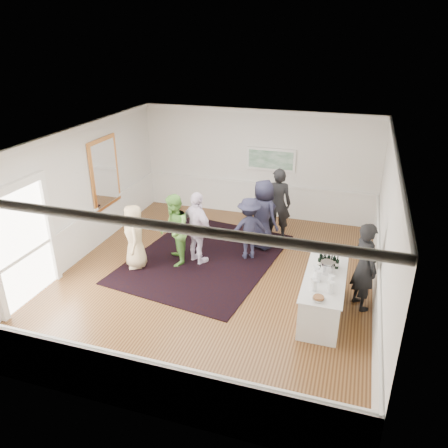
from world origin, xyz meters
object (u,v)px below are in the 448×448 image
(bartender, at_px, (365,266))
(guest_tan, at_px, (135,237))
(guest_navy, at_px, (263,215))
(serving_table, at_px, (323,295))
(ice_bucket, at_px, (327,268))
(guest_dark_b, at_px, (278,204))
(nut_bowl, at_px, (319,298))
(guest_dark_a, at_px, (249,229))
(guest_green, at_px, (174,230))
(guest_lilac, at_px, (198,228))

(bartender, xyz_separation_m, guest_tan, (-5.17, 0.09, -0.14))
(guest_navy, bearing_deg, serving_table, 160.00)
(guest_navy, relative_size, ice_bucket, 7.07)
(guest_dark_b, relative_size, nut_bowl, 8.27)
(guest_dark_a, relative_size, guest_navy, 0.86)
(guest_dark_b, bearing_deg, bartender, 123.67)
(guest_navy, height_order, ice_bucket, guest_navy)
(serving_table, bearing_deg, bartender, 35.20)
(guest_tan, height_order, guest_dark_a, guest_dark_a)
(ice_bucket, bearing_deg, guest_tan, 174.56)
(guest_tan, xyz_separation_m, guest_dark_a, (2.44, 1.24, 0.00))
(bartender, xyz_separation_m, guest_green, (-4.34, 0.52, -0.05))
(bartender, distance_m, guest_dark_b, 3.55)
(bartender, bearing_deg, serving_table, 94.00)
(guest_green, bearing_deg, guest_tan, -88.97)
(serving_table, relative_size, guest_dark_b, 1.06)
(bartender, distance_m, guest_navy, 3.22)
(guest_dark_a, height_order, nut_bowl, guest_dark_a)
(ice_bucket, bearing_deg, guest_green, 166.80)
(serving_table, height_order, guest_navy, guest_navy)
(guest_lilac, bearing_deg, guest_navy, -104.98)
(guest_green, bearing_deg, guest_dark_b, 110.61)
(bartender, height_order, guest_green, bartender)
(serving_table, bearing_deg, ice_bucket, 87.40)
(guest_lilac, distance_m, nut_bowl, 3.71)
(guest_green, distance_m, ice_bucket, 3.73)
(serving_table, xyz_separation_m, guest_dark_a, (-2.01, 1.84, 0.37))
(guest_dark_b, bearing_deg, guest_green, 40.29)
(guest_tan, xyz_separation_m, guest_navy, (2.64, 1.90, 0.13))
(guest_dark_a, distance_m, guest_dark_b, 1.45)
(guest_green, relative_size, guest_lilac, 0.97)
(serving_table, height_order, guest_green, guest_green)
(guest_dark_a, height_order, guest_navy, guest_navy)
(guest_navy, bearing_deg, guest_dark_b, -74.23)
(guest_tan, relative_size, guest_navy, 0.86)
(guest_green, xyz_separation_m, guest_lilac, (0.51, 0.21, 0.03))
(guest_dark_b, xyz_separation_m, guest_navy, (-0.24, -0.71, -0.06))
(guest_tan, bearing_deg, guest_dark_a, 85.60)
(guest_lilac, relative_size, guest_dark_a, 1.14)
(ice_bucket, bearing_deg, guest_dark_a, 140.41)
(serving_table, xyz_separation_m, guest_lilac, (-3.11, 1.24, 0.48))
(guest_tan, relative_size, nut_bowl, 6.65)
(nut_bowl, bearing_deg, guest_tan, 162.01)
(guest_lilac, relative_size, guest_navy, 0.98)
(guest_green, xyz_separation_m, guest_dark_a, (1.61, 0.82, -0.09))
(guest_tan, height_order, guest_lilac, guest_lilac)
(bartender, bearing_deg, guest_navy, 20.52)
(ice_bucket, bearing_deg, guest_lilac, 161.15)
(bartender, height_order, guest_tan, bartender)
(bartender, xyz_separation_m, guest_lilac, (-3.83, 0.73, -0.03))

